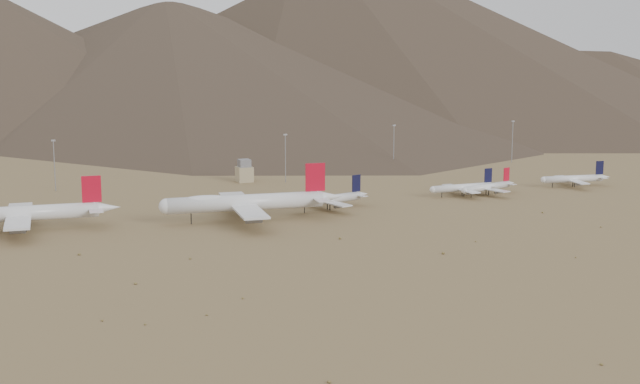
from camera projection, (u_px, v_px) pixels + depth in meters
name	position (u px, v px, depth m)	size (l,w,h in m)	color
ground	(265.00, 232.00, 351.43)	(3000.00, 3000.00, 0.00)	olive
widebody_centre	(23.00, 213.00, 351.09)	(70.49, 54.53, 20.96)	silver
widebody_east	(247.00, 202.00, 370.10)	(78.19, 60.62, 23.27)	silver
narrowbody_a	(329.00, 199.00, 395.34)	(42.23, 31.14, 14.21)	silver
narrowbody_b	(464.00, 187.00, 429.72)	(38.37, 27.34, 12.66)	silver
narrowbody_c	(488.00, 187.00, 431.93)	(36.26, 26.80, 12.25)	silver
narrowbody_d	(575.00, 179.00, 455.73)	(38.75, 28.24, 12.87)	silver
control_tower	(244.00, 172.00, 471.04)	(8.00, 8.00, 12.00)	tan
mast_west	(54.00, 163.00, 441.43)	(2.00, 0.60, 25.70)	gray
mast_centre	(285.00, 156.00, 467.73)	(2.00, 0.60, 25.70)	gray
mast_east	(394.00, 144.00, 516.50)	(2.00, 0.60, 25.70)	gray
mast_far_east	(512.00, 139.00, 541.71)	(2.00, 0.60, 25.70)	gray
desert_scrub	(287.00, 276.00, 284.97)	(427.90, 170.26, 0.88)	olive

